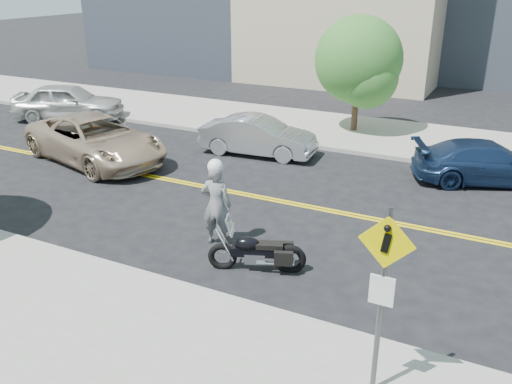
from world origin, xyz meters
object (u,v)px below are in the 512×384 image
object	(u,v)px
motorcycle	(257,244)
parked_car_blue	(487,162)
pedestrian_sign	(382,286)
parked_car_silver	(258,136)
parked_car_white	(68,102)
motorcyclist	(216,202)
suv	(95,139)

from	to	relation	value
motorcycle	parked_car_blue	bearing A→B (deg)	42.14
pedestrian_sign	parked_car_silver	xyz separation A→B (m)	(-6.80, 9.84, -1.29)
pedestrian_sign	motorcycle	world-z (taller)	pedestrian_sign
motorcycle	parked_car_white	distance (m)	15.24
parked_car_white	motorcycle	bearing A→B (deg)	-145.80
pedestrian_sign	parked_car_white	distance (m)	19.43
motorcyclist	suv	size ratio (longest dim) A/B	0.38
pedestrian_sign	suv	distance (m)	13.26
motorcyclist	parked_car_blue	xyz separation A→B (m)	(5.28, 7.18, -0.41)
parked_car_white	parked_car_blue	size ratio (longest dim) A/B	1.06
pedestrian_sign	parked_car_white	xyz separation A→B (m)	(-16.29, 10.51, -1.17)
parked_car_white	parked_car_silver	size ratio (longest dim) A/B	1.14
suv	parked_car_white	xyz separation A→B (m)	(-4.92, 3.80, 0.02)
pedestrian_sign	parked_car_silver	distance (m)	12.03
parked_car_blue	motorcyclist	bearing A→B (deg)	120.44
suv	parked_car_silver	size ratio (longest dim) A/B	1.37
parked_car_silver	parked_car_blue	bearing A→B (deg)	-89.95
parked_car_silver	parked_car_blue	size ratio (longest dim) A/B	0.93
motorcycle	parked_car_silver	xyz separation A→B (m)	(-3.55, 7.20, 0.05)
parked_car_white	parked_car_blue	xyz separation A→B (m)	(16.92, 0.00, -0.16)
motorcyclist	parked_car_blue	distance (m)	8.92
suv	parked_car_blue	distance (m)	12.58
motorcyclist	parked_car_white	distance (m)	13.68
parked_car_white	parked_car_silver	distance (m)	9.52
suv	parked_car_silver	xyz separation A→B (m)	(4.57, 3.13, -0.10)
parked_car_blue	suv	bearing A→B (deg)	84.34
parked_car_silver	motorcyclist	bearing A→B (deg)	-166.84
pedestrian_sign	parked_car_silver	size ratio (longest dim) A/B	0.74
motorcycle	parked_car_blue	world-z (taller)	parked_car_blue
pedestrian_sign	parked_car_white	bearing A→B (deg)	147.17
pedestrian_sign	parked_car_blue	size ratio (longest dim) A/B	0.68
suv	parked_car_silver	distance (m)	5.54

